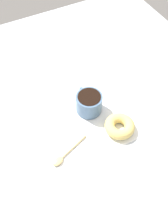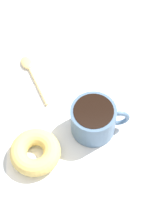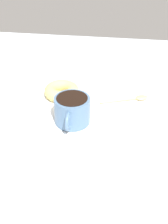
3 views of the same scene
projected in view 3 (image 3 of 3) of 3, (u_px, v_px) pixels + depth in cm
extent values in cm
cube|color=#B2BCC6|center=(87.00, 128.00, 78.21)|extent=(120.00, 120.00, 2.00)
cube|color=white|center=(84.00, 119.00, 79.54)|extent=(31.81, 31.81, 0.30)
cylinder|color=slate|center=(72.00, 110.00, 76.57)|extent=(8.83, 8.83, 6.81)
cylinder|color=black|center=(72.00, 99.00, 74.75)|extent=(7.63, 7.63, 0.60)
torus|color=slate|center=(68.00, 121.00, 72.66)|extent=(4.73, 1.01, 4.71)
torus|color=#E5C66B|center=(62.00, 91.00, 87.54)|extent=(9.75, 9.75, 3.33)
ellipsoid|color=#D8B772|center=(142.00, 98.00, 86.93)|extent=(3.47, 4.20, 0.90)
cylinder|color=#D8B772|center=(119.00, 101.00, 85.92)|extent=(4.22, 10.50, 0.56)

